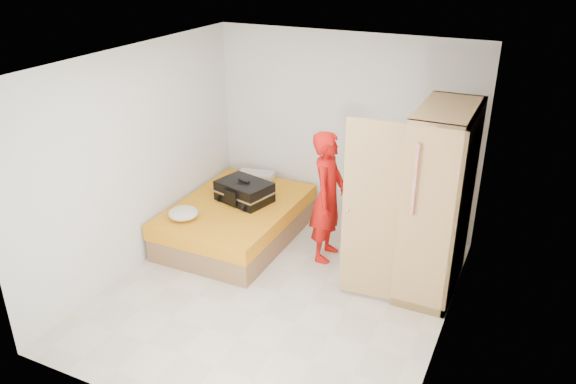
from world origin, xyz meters
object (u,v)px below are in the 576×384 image
at_px(wardrobe, 433,207).
at_px(round_cushion, 183,213).
at_px(person, 328,197).
at_px(suitcase, 244,191).
at_px(bed, 237,221).

bearing_deg(wardrobe, round_cushion, -168.41).
distance_m(person, suitcase, 1.20).
bearing_deg(person, round_cushion, 110.15).
relative_size(bed, round_cushion, 5.50).
height_order(bed, person, person).
distance_m(wardrobe, person, 1.28).
bearing_deg(wardrobe, bed, 178.96).
bearing_deg(person, suitcase, 83.82).
distance_m(person, round_cushion, 1.78).
height_order(person, round_cushion, person).
xyz_separation_m(bed, suitcase, (0.06, 0.13, 0.38)).
bearing_deg(suitcase, wardrobe, 10.67).
relative_size(wardrobe, round_cushion, 5.72).
bearing_deg(round_cushion, person, 23.65).
relative_size(person, round_cushion, 4.45).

